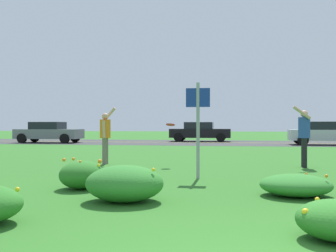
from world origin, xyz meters
name	(u,v)px	position (x,y,z in m)	size (l,w,h in m)	color
ground_plane	(245,157)	(0.00, 12.53, 0.00)	(120.00, 120.00, 0.00)	#2D6B23
highway_strip	(241,143)	(0.00, 25.05, 0.00)	(120.00, 8.72, 0.01)	#38383A
highway_center_stripe	(241,143)	(0.00, 25.05, 0.01)	(120.00, 0.16, 0.00)	yellow
daylily_clump_mid_left	(125,183)	(-2.16, 3.08, 0.30)	(1.29, 1.15, 0.60)	#337F2D
daylily_clump_front_center	(82,175)	(-3.35, 4.22, 0.28)	(0.86, 0.95, 0.61)	#2D7526
daylily_clump_mid_center	(296,185)	(0.68, 4.07, 0.19)	(1.25, 1.13, 0.41)	#337F2D
sign_post_near_path	(198,120)	(-1.24, 6.08, 1.37)	(0.56, 0.10, 2.24)	#93969B
person_thrower_orange_shirt	(105,133)	(-4.48, 9.07, 0.98)	(0.46, 0.49, 1.83)	orange
person_catcher_blue_shirt	(304,133)	(1.62, 9.10, 1.02)	(0.52, 0.49, 1.82)	#2D4C9E
frisbee_red	(170,125)	(-2.33, 8.80, 1.26)	(0.28, 0.27, 0.09)	red
car_gray_leftmost	(49,132)	(-13.24, 23.09, 0.74)	(4.50, 2.00, 1.45)	slate
car_black_center_left	(200,132)	(-3.02, 27.02, 0.74)	(4.50, 2.00, 1.45)	black
car_silver_center_right	(326,133)	(5.18, 23.09, 0.74)	(4.50, 2.00, 1.45)	#B7BABF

